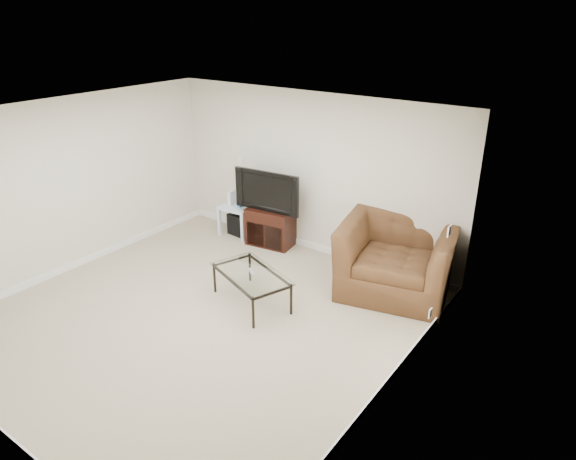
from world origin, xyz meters
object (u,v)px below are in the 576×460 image
Objects in this scene: side_table at (239,219)px; coffee_table at (251,288)px; tv_stand at (272,226)px; television at (270,190)px; recliner at (398,247)px; subwoofer at (242,223)px.

coffee_table is at bearing -45.51° from side_table.
tv_stand reaches higher than coffee_table.
television is at bearing 119.36° from coffee_table.
tv_stand is at bearing 161.04° from recliner.
recliner is (2.97, -0.25, 0.47)m from subwoofer.
subwoofer is at bearing 133.53° from coffee_table.
coffee_table is at bearing -46.47° from subwoofer.
recliner reaches higher than coffee_table.
recliner is 2.03m from coffee_table.
subwoofer is 2.30m from coffee_table.
side_table is 0.36× the size of recliner.
side_table is at bearing 172.05° from television.
subwoofer is (0.03, 0.02, -0.08)m from side_table.
tv_stand reaches higher than subwoofer.
recliner is at bearing -10.42° from television.
coffee_table reaches higher than subwoofer.
side_table is at bearing 172.05° from tv_stand.
television is 1.02m from subwoofer.
subwoofer is (-0.68, 0.05, -0.77)m from television.
television is at bearing -90.00° from tv_stand.
subwoofer is 3.02m from recliner.
recliner reaches higher than subwoofer.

